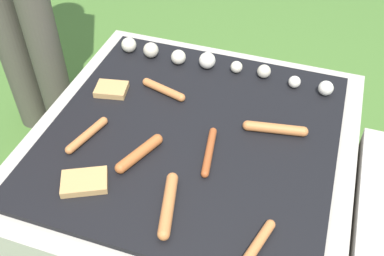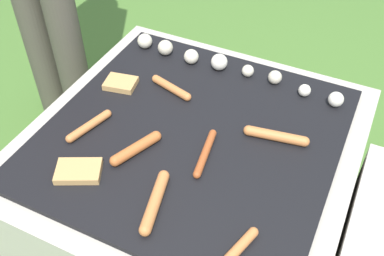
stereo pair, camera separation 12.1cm
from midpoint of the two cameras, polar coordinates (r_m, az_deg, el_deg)
name	(u,v)px [view 1 (the left image)]	position (r m, az deg, el deg)	size (l,w,h in m)	color
ground_plane	(192,221)	(1.69, -2.10, -11.82)	(14.00, 14.00, 0.00)	#47702D
grill	(192,182)	(1.51, -2.32, -6.97)	(0.96, 0.96, 0.45)	#B2AA9E
sausage_front_center	(87,135)	(1.36, -15.69, -0.97)	(0.06, 0.16, 0.03)	#C6753D
sausage_back_right	(168,205)	(1.15, -6.09, -9.82)	(0.07, 0.20, 0.03)	#C6753D
sausage_mid_left	(275,129)	(1.34, 8.00, -0.18)	(0.19, 0.06, 0.03)	#C6753D
sausage_front_right	(139,153)	(1.27, -9.40, -3.30)	(0.09, 0.16, 0.03)	#B7602D
sausage_back_center	(257,244)	(1.09, 5.05, -14.68)	(0.06, 0.15, 0.02)	#C6753D
sausage_back_left	(164,90)	(1.48, -5.99, 4.78)	(0.16, 0.07, 0.03)	#C6753D
sausage_mid_right	(209,152)	(1.27, -0.53, -3.14)	(0.05, 0.19, 0.02)	#A34C23
bread_slice_left	(111,89)	(1.51, -12.48, 4.73)	(0.11, 0.10, 0.02)	tan
bread_slice_right	(84,182)	(1.24, -16.26, -6.71)	(0.15, 0.13, 0.02)	tan
mushroom_row	(206,61)	(1.57, -0.43, 8.38)	(0.76, 0.08, 0.06)	beige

